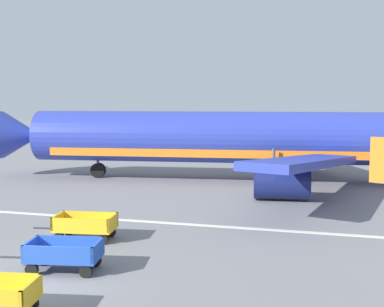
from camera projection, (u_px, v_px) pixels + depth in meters
ground_plane at (35, 280)px, 16.89m from camera, size 220.00×220.00×0.00m
grass_strip at (265, 138)px, 75.44m from camera, size 220.00×28.00×0.06m
apron_stripe at (131, 220)px, 25.00m from camera, size 120.00×0.36×0.01m
airplane at (253, 139)px, 36.48m from camera, size 37.65×30.32×11.34m
baggage_cart_third_in_row at (64, 254)px, 17.67m from camera, size 3.62×1.81×1.07m
baggage_cart_fourth_in_row at (85, 226)px, 21.57m from camera, size 3.62×1.72×1.07m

